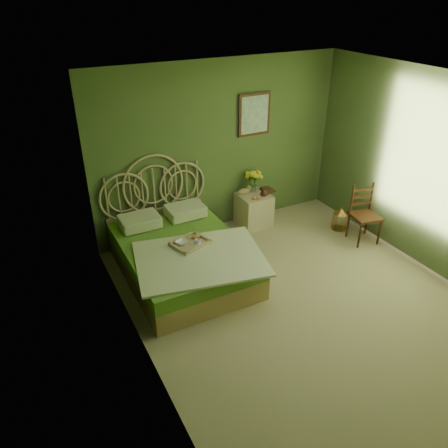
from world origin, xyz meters
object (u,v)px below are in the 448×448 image
birdcage (340,219)px  bed (181,254)px  nightstand (254,205)px  chair (363,210)px

birdcage → bed: bearing=178.8°
bed → birdcage: (2.72, -0.06, -0.12)m
nightstand → birdcage: nightstand is taller
bed → nightstand: bearing=25.0°
nightstand → chair: size_ratio=1.09×
bed → nightstand: size_ratio=2.32×
bed → birdcage: 2.73m
chair → birdcage: chair is taller
nightstand → chair: nightstand is taller
bed → birdcage: bearing=-1.2°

